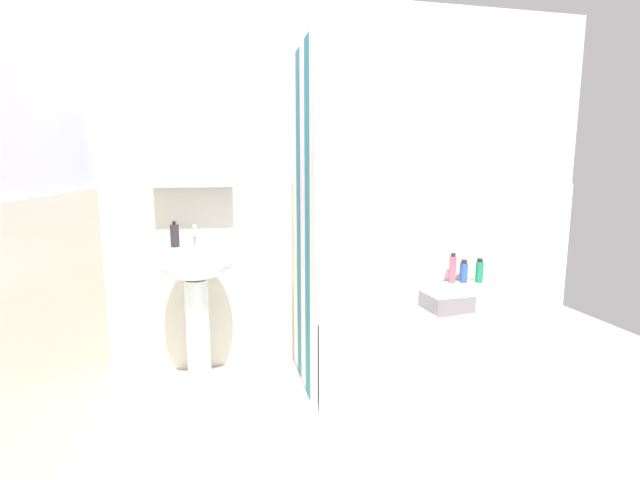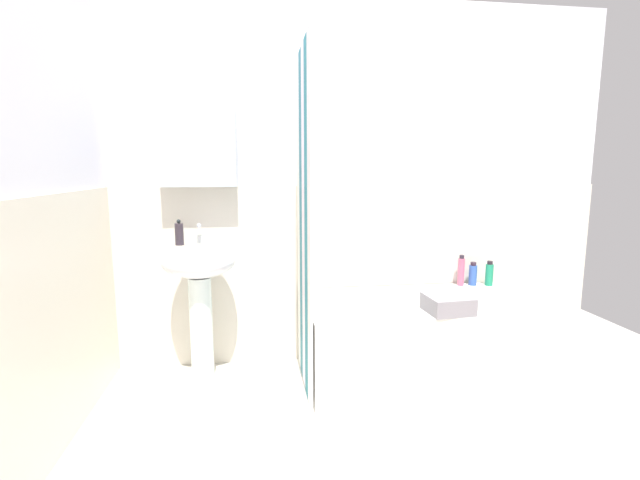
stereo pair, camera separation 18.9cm
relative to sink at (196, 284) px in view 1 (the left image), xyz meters
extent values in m
cube|color=beige|center=(0.97, -1.03, -0.64)|extent=(4.80, 5.60, 0.04)
cube|color=white|center=(0.97, 0.24, 0.58)|extent=(3.60, 0.05, 2.40)
cube|color=silver|center=(0.97, 0.21, -0.02)|extent=(3.60, 0.02, 1.20)
cube|color=silver|center=(0.00, 0.15, 0.86)|extent=(0.48, 0.12, 0.56)
cube|color=white|center=(-0.60, -0.69, 0.58)|extent=(0.05, 1.81, 2.40)
cube|color=silver|center=(-0.57, -0.69, -0.02)|extent=(0.02, 1.81, 1.20)
cylinder|color=white|center=(0.00, 0.00, -0.30)|extent=(0.14, 0.14, 0.65)
ellipsoid|color=white|center=(0.00, 0.00, 0.13)|extent=(0.44, 0.34, 0.20)
cylinder|color=silver|center=(0.00, 0.10, 0.25)|extent=(0.03, 0.03, 0.05)
cylinder|color=silver|center=(0.00, 0.05, 0.31)|extent=(0.02, 0.10, 0.02)
sphere|color=silver|center=(0.00, 0.10, 0.34)|extent=(0.03, 0.03, 0.03)
cylinder|color=#312931|center=(-0.11, 0.04, 0.29)|extent=(0.05, 0.05, 0.13)
sphere|color=black|center=(-0.11, 0.04, 0.37)|extent=(0.02, 0.02, 0.02)
cube|color=white|center=(1.36, -0.17, -0.37)|extent=(1.42, 0.72, 0.50)
cube|color=white|center=(0.63, -0.46, 0.38)|extent=(0.01, 0.14, 2.00)
cube|color=teal|center=(0.63, -0.31, 0.38)|extent=(0.01, 0.14, 2.00)
cube|color=white|center=(0.63, -0.17, 0.38)|extent=(0.01, 0.14, 2.00)
cube|color=teal|center=(0.63, -0.03, 0.38)|extent=(0.01, 0.14, 2.00)
cube|color=white|center=(0.63, 0.12, 0.38)|extent=(0.01, 0.14, 2.00)
cylinder|color=#1C825B|center=(1.97, 0.11, -0.05)|extent=(0.05, 0.05, 0.15)
cylinder|color=black|center=(1.97, 0.11, 0.04)|extent=(0.04, 0.04, 0.02)
cylinder|color=#2F52A5|center=(1.86, 0.13, -0.05)|extent=(0.05, 0.05, 0.14)
cylinder|color=#2B1D2A|center=(1.86, 0.13, 0.03)|extent=(0.04, 0.04, 0.02)
cylinder|color=#C15271|center=(1.77, 0.14, -0.03)|extent=(0.05, 0.05, 0.19)
cylinder|color=#28212D|center=(1.77, 0.14, 0.08)|extent=(0.03, 0.03, 0.02)
cube|color=gray|center=(1.43, -0.42, -0.07)|extent=(0.26, 0.24, 0.10)
camera|label=1|loc=(0.17, -2.75, 0.69)|focal=25.42mm
camera|label=2|loc=(0.35, -2.79, 0.69)|focal=25.42mm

